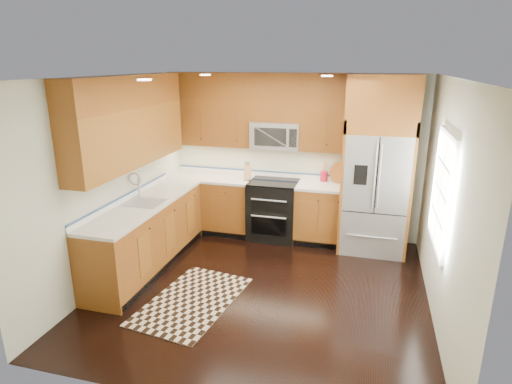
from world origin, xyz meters
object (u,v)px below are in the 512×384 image
(refrigerator, at_px, (377,166))
(rug, at_px, (192,300))
(utensil_crock, at_px, (324,174))
(range, at_px, (273,210))
(knife_block, at_px, (248,172))

(refrigerator, height_order, rug, refrigerator)
(rug, relative_size, utensil_crock, 4.63)
(range, height_order, rug, range)
(refrigerator, relative_size, knife_block, 8.94)
(range, distance_m, knife_block, 0.74)
(rug, bearing_deg, refrigerator, 54.08)
(range, xyz_separation_m, knife_block, (-0.44, 0.03, 0.59))
(range, height_order, refrigerator, refrigerator)
(refrigerator, relative_size, rug, 1.71)
(rug, bearing_deg, range, 85.06)
(knife_block, height_order, utensil_crock, utensil_crock)
(knife_block, xyz_separation_m, utensil_crock, (1.20, 0.22, -0.01))
(range, height_order, utensil_crock, utensil_crock)
(range, xyz_separation_m, utensil_crock, (0.76, 0.26, 0.58))
(knife_block, bearing_deg, rug, -91.46)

